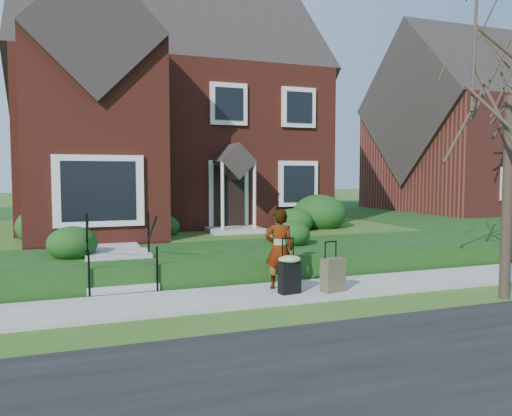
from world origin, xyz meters
name	(u,v)px	position (x,y,z in m)	size (l,w,h in m)	color
ground	(258,297)	(0.00, 0.00, 0.00)	(120.00, 120.00, 0.00)	#2D5119
street	(423,408)	(0.00, -5.00, 0.01)	(60.00, 6.00, 0.01)	black
sidewalk	(258,295)	(0.00, 0.00, 0.04)	(60.00, 1.60, 0.08)	#9E9B93
terrace	(258,223)	(4.00, 10.90, 0.30)	(44.00, 20.00, 0.60)	#12350E
walkway	(110,239)	(-2.50, 5.00, 0.63)	(1.20, 6.00, 0.06)	#9E9B93
main_house	(164,97)	(-0.21, 9.61, 5.26)	(10.40, 10.20, 9.40)	maroon
neighbour_house	(480,118)	(16.00, 11.00, 5.25)	(9.40, 8.00, 9.20)	maroon
front_steps	(120,265)	(-2.50, 1.84, 0.47)	(1.40, 2.02, 1.50)	#9E9B93
foundation_shrubs	(224,218)	(0.77, 5.00, 1.13)	(10.06, 4.70, 1.27)	#113810
woman	(279,249)	(0.54, 0.22, 0.90)	(0.60, 0.39, 1.64)	#999999
suitcase_black	(290,272)	(0.57, -0.25, 0.51)	(0.50, 0.42, 1.10)	black
suitcase_olive	(333,275)	(1.45, -0.39, 0.42)	(0.51, 0.35, 1.01)	brown
tree_verge	(512,76)	(4.48, -1.75, 4.28)	(4.29, 4.29, 6.13)	#473B2B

